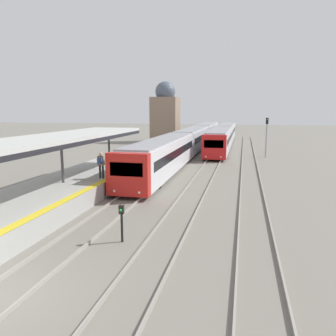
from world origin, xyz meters
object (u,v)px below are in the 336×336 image
train_near (193,138)px  signal_mast_far (267,132)px  signal_post_near (122,219)px  train_far (224,135)px  person_on_platform (101,163)px

train_near → signal_mast_far: size_ratio=11.40×
train_near → signal_post_near: bearing=-86.5°
train_far → train_near: bearing=-117.1°
person_on_platform → train_near: train_near is taller
signal_post_near → person_on_platform: bearing=120.0°
person_on_platform → signal_mast_far: (11.31, 19.84, 0.85)m
signal_post_near → train_far: bearing=87.5°
signal_post_near → signal_mast_far: 27.92m
train_far → signal_post_near: (-1.72, -38.68, -0.66)m
train_far → signal_post_near: size_ratio=21.52×
person_on_platform → signal_mast_far: signal_mast_far is taller
train_far → signal_post_near: 38.72m
train_near → signal_mast_far: bearing=-26.9°
person_on_platform → train_far: size_ratio=0.05×
signal_post_near → signal_mast_far: bearing=75.0°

